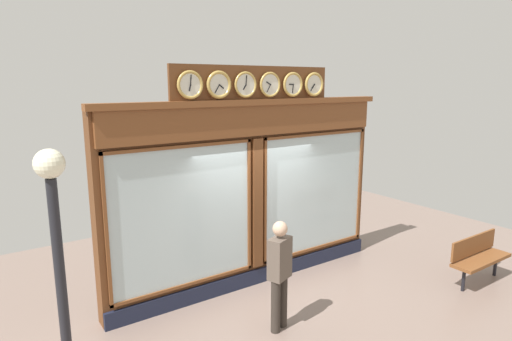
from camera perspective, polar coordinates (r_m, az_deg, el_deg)
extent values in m
cube|color=#5B3319|center=(7.83, -0.63, -3.36)|extent=(5.53, 0.30, 3.26)
cube|color=#191E33|center=(8.21, 0.08, -13.73)|extent=(5.53, 0.08, 0.28)
cube|color=brown|center=(7.44, 0.18, 6.60)|extent=(5.42, 0.08, 0.52)
cube|color=brown|center=(7.44, 0.09, 8.98)|extent=(5.64, 0.20, 0.10)
cube|color=silver|center=(8.58, 7.82, -2.89)|extent=(2.42, 0.02, 2.25)
cube|color=brown|center=(8.36, 8.12, 4.73)|extent=(2.52, 0.04, 0.05)
cube|color=brown|center=(8.92, 7.70, -10.08)|extent=(2.52, 0.04, 0.05)
cube|color=brown|center=(9.43, 13.44, -1.80)|extent=(0.05, 0.04, 2.35)
cube|color=brown|center=(7.81, 1.20, -4.23)|extent=(0.05, 0.04, 2.35)
cube|color=silver|center=(7.06, -9.42, -6.12)|extent=(2.42, 0.02, 2.25)
cube|color=brown|center=(6.78, -9.67, 3.12)|extent=(2.52, 0.04, 0.05)
cube|color=brown|center=(7.47, -9.06, -14.60)|extent=(2.52, 0.04, 0.05)
cube|color=brown|center=(6.64, -19.09, -7.76)|extent=(0.05, 0.04, 2.35)
cube|color=brown|center=(7.62, -0.93, -4.64)|extent=(0.05, 0.04, 2.35)
cube|color=#5B3319|center=(7.72, 0.13, -4.42)|extent=(0.20, 0.10, 2.35)
cube|color=#5B3319|center=(7.46, -0.09, 11.24)|extent=(3.14, 0.06, 0.63)
cylinder|color=silver|center=(8.18, 7.64, 11.16)|extent=(0.36, 0.02, 0.36)
torus|color=#B79347|center=(8.18, 7.66, 11.16)|extent=(0.44, 0.05, 0.44)
cube|color=black|center=(8.15, 7.53, 10.91)|extent=(0.08, 0.01, 0.08)
cube|color=black|center=(8.14, 7.46, 10.75)|extent=(0.10, 0.01, 0.13)
sphere|color=black|center=(8.17, 7.73, 11.16)|extent=(0.02, 0.02, 0.02)
cylinder|color=silver|center=(7.85, 4.87, 11.21)|extent=(0.36, 0.02, 0.36)
torus|color=#B79347|center=(7.85, 4.89, 11.21)|extent=(0.43, 0.05, 0.43)
cube|color=black|center=(7.81, 4.66, 11.23)|extent=(0.10, 0.01, 0.02)
cube|color=black|center=(7.84, 4.89, 10.66)|extent=(0.03, 0.01, 0.15)
sphere|color=black|center=(7.84, 4.96, 11.21)|extent=(0.02, 0.02, 0.02)
cylinder|color=silver|center=(7.54, 1.87, 11.24)|extent=(0.36, 0.02, 0.36)
torus|color=#B79347|center=(7.54, 1.88, 11.23)|extent=(0.43, 0.04, 0.43)
cube|color=black|center=(7.51, 1.67, 11.41)|extent=(0.09, 0.01, 0.06)
cube|color=black|center=(7.51, 1.68, 10.75)|extent=(0.09, 0.01, 0.13)
sphere|color=black|center=(7.53, 1.95, 11.23)|extent=(0.02, 0.02, 0.02)
cylinder|color=silver|center=(7.26, -1.39, 11.23)|extent=(0.36, 0.02, 0.36)
torus|color=#B79347|center=(7.25, -1.37, 11.23)|extent=(0.43, 0.04, 0.43)
cube|color=black|center=(7.23, -1.50, 10.91)|extent=(0.07, 0.01, 0.09)
cube|color=black|center=(7.25, -1.27, 11.82)|extent=(0.03, 0.01, 0.15)
sphere|color=black|center=(7.24, -1.31, 11.23)|extent=(0.02, 0.02, 0.02)
cylinder|color=silver|center=(6.99, -4.90, 11.18)|extent=(0.36, 0.02, 0.36)
torus|color=#B79347|center=(6.99, -4.88, 11.18)|extent=(0.44, 0.06, 0.44)
cube|color=black|center=(7.00, -4.55, 10.95)|extent=(0.09, 0.01, 0.07)
cube|color=black|center=(6.96, -5.13, 10.65)|extent=(0.09, 0.01, 0.13)
sphere|color=black|center=(6.98, -4.82, 11.18)|extent=(0.02, 0.02, 0.02)
cylinder|color=silver|center=(6.76, -8.67, 11.08)|extent=(0.36, 0.02, 0.36)
torus|color=#B79347|center=(6.75, -8.65, 11.08)|extent=(0.44, 0.05, 0.44)
cube|color=black|center=(6.74, -8.70, 10.68)|extent=(0.04, 0.01, 0.10)
cube|color=black|center=(6.75, -8.57, 11.72)|extent=(0.03, 0.01, 0.15)
sphere|color=black|center=(6.74, -8.60, 11.08)|extent=(0.02, 0.02, 0.02)
cylinder|color=#312A24|center=(6.69, 2.60, -17.42)|extent=(0.14, 0.14, 0.82)
cylinder|color=#312A24|center=(6.84, 3.53, -16.73)|extent=(0.14, 0.14, 0.82)
cube|color=brown|center=(6.45, 3.14, -11.44)|extent=(0.41, 0.33, 0.62)
sphere|color=tan|center=(6.29, 3.19, -7.66)|extent=(0.22, 0.22, 0.22)
cylinder|color=black|center=(4.86, -23.94, -17.17)|extent=(0.10, 0.10, 2.78)
sphere|color=#F4EFCC|center=(4.37, -25.57, 0.81)|extent=(0.28, 0.28, 0.28)
cube|color=brown|center=(9.10, 27.53, -10.40)|extent=(1.40, 0.40, 0.06)
cube|color=brown|center=(9.09, 26.72, -8.73)|extent=(1.40, 0.04, 0.36)
cylinder|color=black|center=(9.64, 28.98, -10.76)|extent=(0.06, 0.06, 0.45)
cylinder|color=black|center=(8.72, 25.65, -12.75)|extent=(0.06, 0.06, 0.45)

